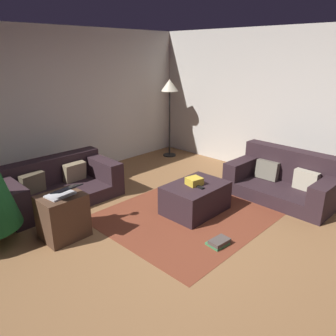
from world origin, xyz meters
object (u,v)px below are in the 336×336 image
Objects in this scene: laptop at (63,193)px; book_stack at (219,242)px; side_table at (63,216)px; couch_right at (285,180)px; tv_remote at (199,187)px; couch_left at (57,185)px; ottoman at (195,198)px; gift_box at (194,181)px; corner_lamp at (170,91)px.

laptop is 1.50× the size of book_stack.
laptop is (0.01, -0.05, 0.33)m from side_table.
couch_right is 2.91× the size of side_table.
tv_remote reaches higher than book_stack.
laptop is (-0.48, -1.11, 0.37)m from couch_left.
side_table is 1.92m from book_stack.
couch_left is 2.14m from ottoman.
couch_right is 3.35m from side_table.
tv_remote is 0.88m from book_stack.
couch_right reaches higher than book_stack.
gift_box is (1.16, -1.78, 0.22)m from couch_left.
tv_remote is 0.60× the size of book_stack.
side_table is at bearing 156.07° from ottoman.
book_stack is at bearing -51.99° from side_table.
side_table is at bearing 156.22° from gift_box.
couch_left is 1.06× the size of corner_lamp.
tv_remote is at bearing 56.72° from book_stack.
laptop is 3.72m from corner_lamp.
ottoman is 2.96m from corner_lamp.
laptop is at bearing 68.16° from couch_left.
tv_remote is at bearing -26.23° from laptop.
corner_lamp is at bearing 53.13° from book_stack.
side_table is at bearing 97.23° from laptop.
couch_right is at bearing 137.21° from couch_left.
book_stack is 0.16× the size of corner_lamp.
couch_left is at bearing -173.45° from corner_lamp.
book_stack is (1.17, -1.45, -0.58)m from laptop.
couch_right is at bearing -25.16° from side_table.
tv_remote is 0.29× the size of side_table.
ottoman is (1.18, -1.79, -0.04)m from couch_left.
tv_remote is at bearing -116.55° from ottoman.
ottoman is 0.54× the size of corner_lamp.
book_stack is 3.86m from corner_lamp.
ottoman is (-1.37, 0.69, -0.07)m from couch_right.
ottoman is 5.57× the size of tv_remote.
couch_left reaches higher than tv_remote.
laptop reaches higher than book_stack.
laptop is 1.95m from book_stack.
laptop is at bearing -156.67° from corner_lamp.
couch_right reaches higher than side_table.
side_table is (-1.61, 0.84, -0.15)m from tv_remote.
gift_box reaches higher than tv_remote.
couch_right is at bearing -26.75° from gift_box.
couch_left is 1.26m from laptop.
laptop is at bearing -82.77° from side_table.
book_stack is at bearing -122.40° from ottoman.
couch_right is 3.04m from corner_lamp.
side_table is (-0.48, -1.06, 0.03)m from couch_left.
tv_remote is (-0.05, -0.11, 0.22)m from ottoman.
book_stack is (0.69, -2.56, -0.21)m from couch_left.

